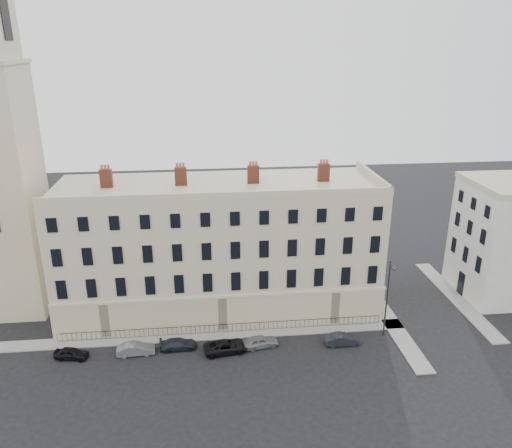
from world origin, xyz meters
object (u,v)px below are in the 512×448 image
(car_a, at_px, (71,353))
(car_f, at_px, (342,339))
(car_c, at_px, (179,344))
(car_e, at_px, (260,342))
(car_b, at_px, (136,349))
(streetlamp, at_px, (387,295))
(car_d, at_px, (226,346))

(car_a, height_order, car_f, car_f)
(car_c, bearing_deg, car_a, 90.35)
(car_a, relative_size, car_e, 0.91)
(car_c, bearing_deg, car_f, -95.89)
(car_e, bearing_deg, car_a, 80.36)
(car_b, xyz_separation_m, car_c, (4.27, 0.51, -0.06))
(car_e, relative_size, car_f, 1.02)
(car_a, bearing_deg, streetlamp, -79.09)
(car_b, bearing_deg, streetlamp, -91.76)
(car_a, relative_size, car_f, 0.93)
(car_a, xyz_separation_m, car_c, (10.62, 0.52, -0.02))
(car_a, distance_m, car_e, 19.07)
(car_a, xyz_separation_m, car_f, (27.68, -0.50, 0.02))
(car_a, distance_m, car_f, 27.68)
(car_b, height_order, streetlamp, streetlamp)
(car_b, relative_size, car_f, 1.03)
(car_a, bearing_deg, car_f, -81.27)
(streetlamp, bearing_deg, car_c, 170.77)
(car_b, xyz_separation_m, streetlamp, (26.23, 0.64, 4.27))
(car_f, bearing_deg, car_e, 87.50)
(streetlamp, bearing_deg, car_a, 171.58)
(car_e, bearing_deg, car_d, 88.55)
(car_b, xyz_separation_m, car_e, (12.71, -0.05, 0.01))
(car_c, bearing_deg, car_b, 94.29)
(car_d, distance_m, car_e, 3.62)
(car_a, distance_m, car_d, 15.49)
(car_f, bearing_deg, car_a, 89.57)
(car_b, bearing_deg, car_c, -86.40)
(car_a, bearing_deg, car_c, -77.43)
(car_a, relative_size, car_d, 0.75)
(car_c, distance_m, car_f, 17.09)
(car_a, height_order, car_e, car_e)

